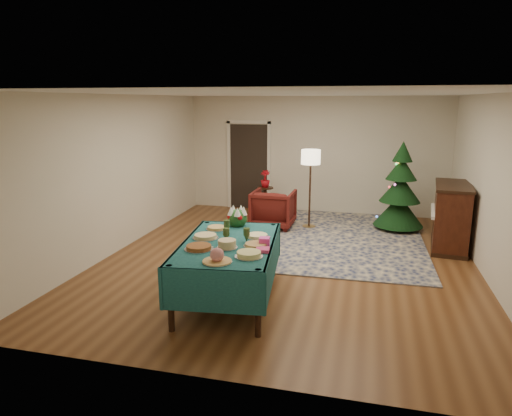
% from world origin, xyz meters
% --- Properties ---
extents(room_shell, '(7.00, 7.00, 7.00)m').
position_xyz_m(room_shell, '(0.00, 0.00, 1.35)').
color(room_shell, '#593319').
rests_on(room_shell, ground).
extents(doorway, '(1.08, 0.04, 2.16)m').
position_xyz_m(doorway, '(-1.60, 3.48, 1.10)').
color(doorway, black).
rests_on(doorway, ground).
extents(rug, '(3.28, 4.26, 0.02)m').
position_xyz_m(rug, '(0.70, 1.40, 0.01)').
color(rug, '#121D46').
rests_on(rug, ground).
extents(buffet_table, '(1.44, 2.19, 0.80)m').
position_xyz_m(buffet_table, '(-0.49, -1.74, 0.64)').
color(buffet_table, black).
rests_on(buffet_table, ground).
extents(platter_0, '(0.34, 0.34, 0.17)m').
position_xyz_m(platter_0, '(-0.38, -2.51, 0.87)').
color(platter_0, silver).
rests_on(platter_0, buffet_table).
extents(platter_1, '(0.33, 0.33, 0.07)m').
position_xyz_m(platter_1, '(-0.08, -2.24, 0.83)').
color(platter_1, silver).
rests_on(platter_1, buffet_table).
extents(platter_2, '(0.36, 0.36, 0.06)m').
position_xyz_m(platter_2, '(-0.75, -2.12, 0.83)').
color(platter_2, silver).
rests_on(platter_2, buffet_table).
extents(platter_3, '(0.26, 0.26, 0.11)m').
position_xyz_m(platter_3, '(-0.43, -1.99, 0.85)').
color(platter_3, silver).
rests_on(platter_3, buffet_table).
extents(platter_4, '(0.32, 0.32, 0.04)m').
position_xyz_m(platter_4, '(-0.09, -1.84, 0.82)').
color(platter_4, silver).
rests_on(platter_4, buffet_table).
extents(platter_5, '(0.35, 0.35, 0.06)m').
position_xyz_m(platter_5, '(-0.83, -1.66, 0.83)').
color(platter_5, silver).
rests_on(platter_5, buffet_table).
extents(platter_6, '(0.32, 0.32, 0.04)m').
position_xyz_m(platter_6, '(-0.17, -1.45, 0.82)').
color(platter_6, silver).
rests_on(platter_6, buffet_table).
extents(platter_7, '(0.30, 0.30, 0.04)m').
position_xyz_m(platter_7, '(-0.83, -1.21, 0.82)').
color(platter_7, silver).
rests_on(platter_7, buffet_table).
extents(goblet_0, '(0.09, 0.09, 0.19)m').
position_xyz_m(goblet_0, '(-0.63, -1.36, 0.90)').
color(goblet_0, '#2D471E').
rests_on(goblet_0, buffet_table).
extents(goblet_1, '(0.09, 0.09, 0.19)m').
position_xyz_m(goblet_1, '(-0.26, -1.68, 0.90)').
color(goblet_1, '#2D471E').
rests_on(goblet_1, buffet_table).
extents(goblet_2, '(0.09, 0.09, 0.19)m').
position_xyz_m(goblet_2, '(-0.51, -1.75, 0.90)').
color(goblet_2, '#2D471E').
rests_on(goblet_2, buffet_table).
extents(napkin_stack, '(0.18, 0.18, 0.04)m').
position_xyz_m(napkin_stack, '(0.03, -2.00, 0.82)').
color(napkin_stack, '#D53B7B').
rests_on(napkin_stack, buffet_table).
extents(gift_box, '(0.14, 0.14, 0.11)m').
position_xyz_m(gift_box, '(0.00, -1.77, 0.85)').
color(gift_box, '#F544B8').
rests_on(gift_box, buffet_table).
extents(centerpiece, '(0.29, 0.29, 0.33)m').
position_xyz_m(centerpiece, '(-0.60, -0.95, 0.94)').
color(centerpiece, '#1E4C1E').
rests_on(centerpiece, buffet_table).
extents(armchair, '(0.86, 0.81, 0.87)m').
position_xyz_m(armchair, '(-0.66, 1.91, 0.43)').
color(armchair, '#501411').
rests_on(armchair, ground).
extents(floor_lamp, '(0.39, 0.39, 1.63)m').
position_xyz_m(floor_lamp, '(0.07, 2.09, 1.38)').
color(floor_lamp, '#A57F3F').
rests_on(floor_lamp, ground).
extents(side_table, '(0.37, 0.37, 0.67)m').
position_xyz_m(side_table, '(-1.04, 2.83, 0.32)').
color(side_table, black).
rests_on(side_table, ground).
extents(potted_plant, '(0.22, 0.39, 0.22)m').
position_xyz_m(potted_plant, '(-1.04, 2.83, 0.78)').
color(potted_plant, '#A20B14').
rests_on(potted_plant, side_table).
extents(christmas_tree, '(1.06, 1.06, 1.81)m').
position_xyz_m(christmas_tree, '(1.87, 2.36, 0.82)').
color(christmas_tree, black).
rests_on(christmas_tree, ground).
extents(piano, '(0.77, 1.41, 1.16)m').
position_xyz_m(piano, '(2.70, 1.33, 0.57)').
color(piano, black).
rests_on(piano, ground).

